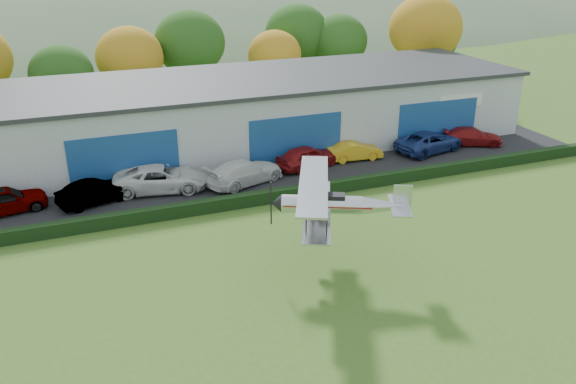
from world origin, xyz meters
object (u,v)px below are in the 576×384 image
object	(u,v)px
car_5	(355,151)
car_7	(472,136)
hangar	(268,109)
car_4	(307,157)
biplane	(334,203)
car_0	(4,200)
car_2	(161,178)
car_6	(429,142)
car_3	(245,172)
car_1	(95,192)

from	to	relation	value
car_5	car_7	xyz separation A→B (m)	(10.31, -0.23, 0.02)
hangar	car_4	world-z (taller)	hangar
car_7	biplane	distance (m)	23.04
car_0	car_2	bearing A→B (deg)	-101.14
car_0	car_5	distance (m)	23.67
car_4	biplane	bearing A→B (deg)	146.58
car_0	car_2	world-z (taller)	car_2
car_6	biplane	xyz separation A→B (m)	(-14.47, -13.16, 2.67)
hangar	car_5	bearing A→B (deg)	-57.31
biplane	car_7	bearing A→B (deg)	60.47
car_5	biplane	distance (m)	16.13
hangar	car_6	xyz separation A→B (m)	(10.57, -7.22, -1.82)
car_0	car_2	xyz separation A→B (m)	(9.26, 0.08, 0.01)
car_2	car_6	xyz separation A→B (m)	(20.59, 0.30, -0.04)
car_3	biplane	distance (m)	12.40
car_2	car_4	distance (m)	10.49
car_7	car_0	bearing A→B (deg)	113.72
hangar	car_5	xyz separation A→B (m)	(4.38, -6.82, -1.94)
car_0	car_7	xyz separation A→B (m)	(33.96, 0.55, -0.14)
car_2	car_6	bearing A→B (deg)	-78.27
car_5	hangar	bearing A→B (deg)	36.91
hangar	car_6	bearing A→B (deg)	-34.33
car_0	car_3	size ratio (longest dim) A/B	0.87
car_1	car_6	world-z (taller)	car_6
car_1	car_5	xyz separation A→B (m)	(18.52, 1.30, -0.08)
hangar	car_0	bearing A→B (deg)	-158.48
car_4	biplane	size ratio (longest dim) A/B	0.64
car_2	car_5	world-z (taller)	car_2
hangar	car_4	xyz separation A→B (m)	(0.46, -7.04, -1.80)
car_1	car_5	size ratio (longest dim) A/B	1.12
car_0	car_1	distance (m)	5.16
car_4	car_7	xyz separation A→B (m)	(14.23, -0.01, -0.12)
car_7	biplane	size ratio (longest dim) A/B	0.64
hangar	car_1	world-z (taller)	hangar
car_4	car_5	size ratio (longest dim) A/B	1.17
car_3	biplane	bearing A→B (deg)	163.52
car_2	car_3	size ratio (longest dim) A/B	1.08
hangar	car_3	world-z (taller)	hangar
car_1	biplane	xyz separation A→B (m)	(10.24, -12.26, 2.71)
car_1	car_4	distance (m)	14.64
car_3	car_7	distance (m)	19.34
car_1	car_4	xyz separation A→B (m)	(14.60, 1.08, 0.06)
car_4	car_2	bearing A→B (deg)	77.29
car_1	car_4	world-z (taller)	car_4
car_3	car_7	bearing A→B (deg)	-106.16
car_2	car_3	world-z (taller)	car_2
car_4	hangar	bearing A→B (deg)	-11.60
car_3	car_4	world-z (taller)	car_4
hangar	car_0	world-z (taller)	hangar
hangar	car_2	distance (m)	12.65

